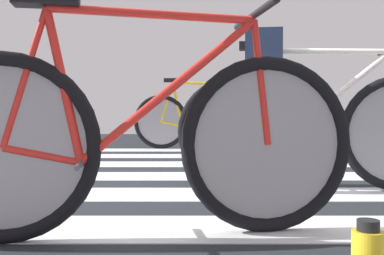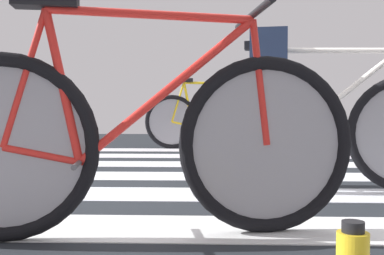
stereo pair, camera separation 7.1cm
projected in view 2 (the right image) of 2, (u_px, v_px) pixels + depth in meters
name	position (u px, v px, depth m)	size (l,w,h in m)	color
ground	(242.00, 191.00, 2.84)	(18.00, 14.00, 0.02)	#21252A
crosswalk_markings	(242.00, 184.00, 3.02)	(5.43, 5.79, 0.00)	silver
bicycle_1_of_3	(139.00, 139.00, 1.74)	(1.72, 0.54, 0.93)	black
bicycle_2_of_3	(320.00, 129.00, 2.77)	(1.73, 0.52, 0.93)	black
cyclist_2_of_3	(269.00, 88.00, 2.81)	(0.36, 0.44, 0.99)	brown
bicycle_3_of_3	(210.00, 120.00, 5.92)	(1.74, 0.52, 0.93)	black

